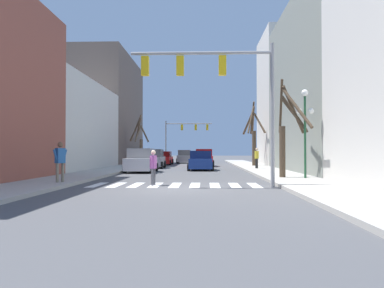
{
  "coord_description": "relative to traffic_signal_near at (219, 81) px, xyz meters",
  "views": [
    {
      "loc": [
        1.35,
        -15.06,
        1.55
      ],
      "look_at": [
        -0.09,
        26.95,
        2.37
      ],
      "focal_mm": 35.0,
      "sensor_mm": 36.0,
      "label": 1
    }
  ],
  "objects": [
    {
      "name": "car_parked_right_mid",
      "position": [
        -5.36,
        18.06,
        -3.79
      ],
      "size": [
        2.03,
        4.11,
        1.74
      ],
      "rotation": [
        0.0,
        0.0,
        1.57
      ],
      "color": "gray",
      "rests_on": "ground_plane"
    },
    {
      "name": "street_tree_left_near",
      "position": [
        4.16,
        20.93,
        -1.42
      ],
      "size": [
        1.96,
        4.17,
        6.33
      ],
      "color": "#473828",
      "rests_on": "sidewalk_right"
    },
    {
      "name": "car_parked_left_mid",
      "position": [
        -0.72,
        22.45,
        -3.77
      ],
      "size": [
        2.02,
        4.52,
        1.78
      ],
      "rotation": [
        0.0,
        0.0,
        1.57
      ],
      "color": "red",
      "rests_on": "ground_plane"
    },
    {
      "name": "building_row_left",
      "position": [
        -12.43,
        16.28,
        0.62
      ],
      "size": [
        6.0,
        43.49,
        12.79
      ],
      "color": "#934C3D",
      "rests_on": "ground_plane"
    },
    {
      "name": "car_driving_away_lane",
      "position": [
        -5.32,
        11.24,
        -3.78
      ],
      "size": [
        2.11,
        4.22,
        1.76
      ],
      "rotation": [
        0.0,
        0.0,
        1.57
      ],
      "color": "silver",
      "rests_on": "ground_plane"
    },
    {
      "name": "car_parked_right_near",
      "position": [
        -5.38,
        26.79,
        -3.87
      ],
      "size": [
        1.99,
        4.8,
        1.53
      ],
      "rotation": [
        0.0,
        0.0,
        1.57
      ],
      "color": "red",
      "rests_on": "ground_plane"
    },
    {
      "name": "building_row_right",
      "position": [
        8.46,
        11.68,
        1.46
      ],
      "size": [
        6.0,
        34.9,
        13.85
      ],
      "color": "beige",
      "rests_on": "ground_plane"
    },
    {
      "name": "street_lamp_right_corner",
      "position": [
        4.6,
        3.55,
        -1.18
      ],
      "size": [
        0.95,
        0.36,
        4.64
      ],
      "color": "#1E4C2D",
      "rests_on": "sidewalk_right"
    },
    {
      "name": "sidewalk_left",
      "position": [
        -7.96,
        -1.09,
        -4.52
      ],
      "size": [
        2.94,
        90.0,
        0.15
      ],
      "color": "#ADA89E",
      "rests_on": "ground_plane"
    },
    {
      "name": "pedestrian_on_left_sidewalk",
      "position": [
        -2.98,
        0.77,
        -3.64
      ],
      "size": [
        0.28,
        0.69,
        1.6
      ],
      "rotation": [
        0.0,
        0.0,
        4.5
      ],
      "color": "#4C4C51",
      "rests_on": "ground_plane"
    },
    {
      "name": "sidewalk_right",
      "position": [
        3.99,
        -1.09,
        -4.52
      ],
      "size": [
        2.94,
        90.0,
        0.15
      ],
      "color": "#ADA89E",
      "rests_on": "ground_plane"
    },
    {
      "name": "pedestrian_near_right_corner",
      "position": [
        -7.18,
        0.53,
        -3.37
      ],
      "size": [
        0.45,
        0.74,
        1.82
      ],
      "rotation": [
        0.0,
        0.0,
        4.23
      ],
      "color": "#7A705B",
      "rests_on": "sidewalk_left"
    },
    {
      "name": "crosswalk_stripes",
      "position": [
        -1.99,
        0.91,
        -4.59
      ],
      "size": [
        7.65,
        2.6,
        0.01
      ],
      "color": "white",
      "rests_on": "ground_plane"
    },
    {
      "name": "traffic_signal_near",
      "position": [
        0.0,
        0.0,
        0.0
      ],
      "size": [
        6.21,
        0.28,
        6.22
      ],
      "color": "gray",
      "rests_on": "ground_plane"
    },
    {
      "name": "car_parked_left_near",
      "position": [
        -0.97,
        14.43,
        -3.85
      ],
      "size": [
        2.09,
        4.15,
        1.59
      ],
      "rotation": [
        0.0,
        0.0,
        1.57
      ],
      "color": "navy",
      "rests_on": "ground_plane"
    },
    {
      "name": "ground_plane",
      "position": [
        -1.99,
        -1.09,
        -4.59
      ],
      "size": [
        240.0,
        240.0,
        0.0
      ],
      "primitive_type": "plane",
      "color": "#4C4C4F"
    },
    {
      "name": "pedestrian_crossing_street",
      "position": [
        3.62,
        14.71,
        -3.45
      ],
      "size": [
        0.3,
        0.72,
        1.68
      ],
      "rotation": [
        0.0,
        0.0,
        4.93
      ],
      "color": "black",
      "rests_on": "sidewalk_right"
    },
    {
      "name": "traffic_signal_far",
      "position": [
        -3.73,
        37.49,
        -0.19
      ],
      "size": [
        6.72,
        0.28,
        5.93
      ],
      "color": "gray",
      "rests_on": "ground_plane"
    },
    {
      "name": "street_tree_left_mid",
      "position": [
        3.84,
        4.21,
        -1.89
      ],
      "size": [
        1.74,
        3.26,
        5.34
      ],
      "color": "#473828",
      "rests_on": "sidewalk_right"
    },
    {
      "name": "street_tree_right_far",
      "position": [
        -7.66,
        23.95,
        -1.95
      ],
      "size": [
        2.34,
        2.64,
        5.37
      ],
      "color": "brown",
      "rests_on": "sidewalk_left"
    },
    {
      "name": "car_parked_left_far",
      "position": [
        -3.3,
        32.79,
        -3.8
      ],
      "size": [
        1.96,
        4.56,
        1.71
      ],
      "rotation": [
        0.0,
        0.0,
        -1.57
      ],
      "color": "gray",
      "rests_on": "ground_plane"
    }
  ]
}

